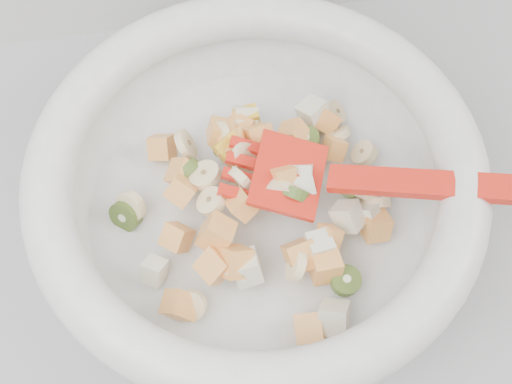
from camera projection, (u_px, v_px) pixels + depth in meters
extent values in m
cylinder|color=white|center=(256.00, 213.00, 0.61)|extent=(0.30, 0.30, 0.02)
torus|color=white|center=(256.00, 173.00, 0.55)|extent=(0.36, 0.36, 0.04)
cylinder|color=#FFDFAA|center=(316.00, 118.00, 0.63)|extent=(0.03, 0.03, 0.03)
cylinder|color=#FFDFAA|center=(364.00, 153.00, 0.62)|extent=(0.03, 0.03, 0.02)
cylinder|color=#FFDFAA|center=(244.00, 157.00, 0.58)|extent=(0.03, 0.03, 0.03)
cylinder|color=#FFDFAA|center=(239.00, 133.00, 0.62)|extent=(0.03, 0.03, 0.02)
cylinder|color=#FFDFAA|center=(335.00, 113.00, 0.64)|extent=(0.03, 0.03, 0.02)
cylinder|color=#FFDFAA|center=(377.00, 187.00, 0.60)|extent=(0.04, 0.03, 0.03)
cylinder|color=#FFDFAA|center=(131.00, 206.00, 0.59)|extent=(0.03, 0.03, 0.03)
cylinder|color=#FFDFAA|center=(220.00, 136.00, 0.60)|extent=(0.02, 0.03, 0.03)
cylinder|color=#FFDFAA|center=(376.00, 204.00, 0.59)|extent=(0.03, 0.02, 0.03)
cylinder|color=#FFDFAA|center=(205.00, 175.00, 0.58)|extent=(0.03, 0.03, 0.02)
cylinder|color=#FFDFAA|center=(186.00, 144.00, 0.61)|extent=(0.02, 0.04, 0.04)
cylinder|color=#FFDFAA|center=(279.00, 195.00, 0.56)|extent=(0.04, 0.03, 0.04)
cylinder|color=#FFDFAA|center=(337.00, 135.00, 0.63)|extent=(0.03, 0.03, 0.03)
cylinder|color=#FFDFAA|center=(191.00, 305.00, 0.55)|extent=(0.03, 0.02, 0.03)
cylinder|color=#FFDFAA|center=(302.00, 182.00, 0.58)|extent=(0.03, 0.02, 0.02)
cylinder|color=#FFDFAA|center=(296.00, 266.00, 0.55)|extent=(0.02, 0.03, 0.03)
cylinder|color=#FFDFAA|center=(240.00, 180.00, 0.57)|extent=(0.02, 0.03, 0.03)
cylinder|color=#FFDFAA|center=(366.00, 197.00, 0.60)|extent=(0.03, 0.03, 0.03)
cylinder|color=#FFDFAA|center=(211.00, 202.00, 0.57)|extent=(0.03, 0.03, 0.02)
cylinder|color=#FFDFAA|center=(280.00, 195.00, 0.57)|extent=(0.03, 0.03, 0.03)
cube|color=#FFB150|center=(180.00, 305.00, 0.55)|extent=(0.03, 0.03, 0.03)
cube|color=#FFB150|center=(334.00, 149.00, 0.61)|extent=(0.02, 0.02, 0.03)
cube|color=#FFB150|center=(214.00, 266.00, 0.55)|extent=(0.04, 0.03, 0.03)
cube|color=#FFB150|center=(235.00, 148.00, 0.60)|extent=(0.03, 0.02, 0.03)
cube|color=#FFB150|center=(177.00, 237.00, 0.57)|extent=(0.03, 0.03, 0.03)
cube|color=#FFB150|center=(311.00, 328.00, 0.55)|extent=(0.03, 0.03, 0.03)
cube|color=#FFB150|center=(325.00, 265.00, 0.56)|extent=(0.03, 0.03, 0.03)
cube|color=#FFB150|center=(376.00, 225.00, 0.58)|extent=(0.03, 0.03, 0.03)
cube|color=#FFB150|center=(181.00, 190.00, 0.58)|extent=(0.03, 0.03, 0.03)
cube|color=#FFB150|center=(234.00, 262.00, 0.55)|extent=(0.03, 0.03, 0.04)
cube|color=#FFB150|center=(325.00, 120.00, 0.63)|extent=(0.03, 0.03, 0.03)
cube|color=#FFB150|center=(185.00, 174.00, 0.60)|extent=(0.04, 0.03, 0.04)
cube|color=#FFB150|center=(239.00, 129.00, 0.62)|extent=(0.03, 0.03, 0.02)
cube|color=#FFB150|center=(300.00, 256.00, 0.56)|extent=(0.03, 0.03, 0.03)
cube|color=#FFB150|center=(258.00, 137.00, 0.60)|extent=(0.03, 0.03, 0.03)
cube|color=#FFB150|center=(216.00, 234.00, 0.56)|extent=(0.04, 0.03, 0.04)
cube|color=#FFB150|center=(242.00, 205.00, 0.56)|extent=(0.03, 0.03, 0.03)
cube|color=#FFB150|center=(328.00, 238.00, 0.56)|extent=(0.03, 0.03, 0.03)
cube|color=#FFB150|center=(293.00, 134.00, 0.61)|extent=(0.03, 0.03, 0.03)
cube|color=#FFB150|center=(221.00, 132.00, 0.61)|extent=(0.03, 0.03, 0.03)
cube|color=#FFB150|center=(162.00, 147.00, 0.62)|extent=(0.03, 0.03, 0.03)
cube|color=#FFB150|center=(282.00, 177.00, 0.57)|extent=(0.02, 0.03, 0.03)
cube|color=#FFB150|center=(298.00, 139.00, 0.62)|extent=(0.03, 0.03, 0.03)
cylinder|color=#79A838|center=(346.00, 281.00, 0.56)|extent=(0.03, 0.03, 0.01)
cylinder|color=#79A838|center=(294.00, 193.00, 0.57)|extent=(0.03, 0.03, 0.04)
cylinder|color=#79A838|center=(351.00, 185.00, 0.60)|extent=(0.03, 0.03, 0.02)
cylinder|color=#79A838|center=(306.00, 139.00, 0.61)|extent=(0.03, 0.02, 0.02)
cylinder|color=#79A838|center=(126.00, 215.00, 0.59)|extent=(0.04, 0.03, 0.04)
cylinder|color=#79A838|center=(330.00, 246.00, 0.57)|extent=(0.02, 0.03, 0.03)
cylinder|color=#79A838|center=(235.00, 270.00, 0.56)|extent=(0.04, 0.02, 0.04)
cylinder|color=#79A838|center=(227.00, 145.00, 0.60)|extent=(0.03, 0.03, 0.03)
cylinder|color=#79A838|center=(188.00, 171.00, 0.59)|extent=(0.03, 0.02, 0.03)
cube|color=beige|center=(301.00, 176.00, 0.58)|extent=(0.03, 0.04, 0.03)
cube|color=beige|center=(303.00, 187.00, 0.57)|extent=(0.02, 0.02, 0.02)
cube|color=beige|center=(235.00, 265.00, 0.55)|extent=(0.03, 0.03, 0.03)
cube|color=beige|center=(245.00, 118.00, 0.63)|extent=(0.03, 0.03, 0.03)
cube|color=beige|center=(320.00, 245.00, 0.56)|extent=(0.02, 0.02, 0.02)
cube|color=beige|center=(368.00, 216.00, 0.58)|extent=(0.02, 0.03, 0.03)
cube|color=beige|center=(378.00, 181.00, 0.60)|extent=(0.03, 0.02, 0.03)
cube|color=beige|center=(298.00, 156.00, 0.59)|extent=(0.03, 0.03, 0.03)
cube|color=beige|center=(154.00, 271.00, 0.56)|extent=(0.03, 0.03, 0.02)
cube|color=beige|center=(314.00, 114.00, 0.63)|extent=(0.03, 0.03, 0.03)
cube|color=beige|center=(247.00, 268.00, 0.56)|extent=(0.02, 0.03, 0.03)
cube|color=beige|center=(334.00, 318.00, 0.55)|extent=(0.03, 0.04, 0.03)
cube|color=beige|center=(348.00, 217.00, 0.57)|extent=(0.03, 0.03, 0.03)
cube|color=yellow|center=(290.00, 182.00, 0.58)|extent=(0.02, 0.03, 0.02)
cube|color=yellow|center=(246.00, 116.00, 0.63)|extent=(0.02, 0.02, 0.01)
cube|color=yellow|center=(355.00, 184.00, 0.60)|extent=(0.03, 0.03, 0.02)
cube|color=yellow|center=(229.00, 146.00, 0.59)|extent=(0.03, 0.03, 0.02)
cube|color=red|center=(288.00, 175.00, 0.57)|extent=(0.08, 0.08, 0.02)
cube|color=red|center=(247.00, 146.00, 0.58)|extent=(0.03, 0.02, 0.01)
cube|color=red|center=(243.00, 161.00, 0.58)|extent=(0.03, 0.02, 0.01)
cube|color=red|center=(239.00, 177.00, 0.57)|extent=(0.03, 0.02, 0.01)
cube|color=red|center=(235.00, 193.00, 0.56)|extent=(0.03, 0.02, 0.01)
cube|color=red|center=(462.00, 187.00, 0.53)|extent=(0.19, 0.09, 0.05)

